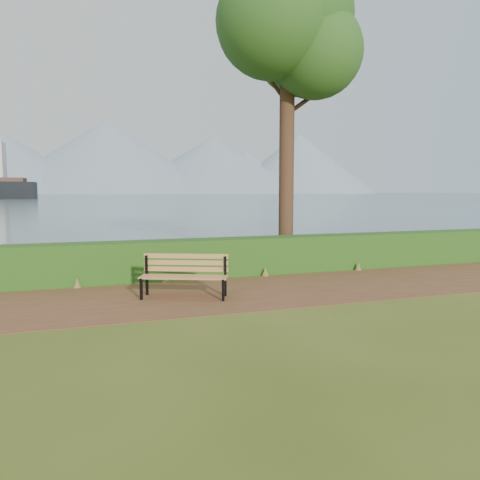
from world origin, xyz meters
name	(u,v)px	position (x,y,z in m)	size (l,w,h in m)	color
ground	(232,297)	(0.00, 0.00, 0.00)	(140.00, 140.00, 0.00)	#404F16
path	(228,293)	(0.00, 0.30, 0.01)	(40.00, 3.40, 0.01)	brown
hedge	(202,258)	(0.00, 2.60, 0.50)	(32.00, 0.85, 1.00)	#1C4313
water	(86,195)	(0.00, 260.00, 0.01)	(700.00, 510.00, 0.00)	#415568
mountains	(71,160)	(-9.17, 406.05, 27.70)	(585.00, 190.00, 70.00)	gray
bench	(185,273)	(-0.99, 0.27, 0.54)	(1.91, 1.21, 0.93)	black
tree	(288,24)	(2.83, 3.44, 7.13)	(4.54, 4.28, 9.60)	#3E2619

